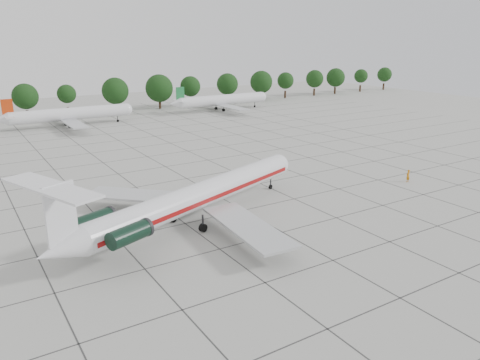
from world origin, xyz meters
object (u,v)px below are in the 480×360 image
at_px(ground_crew, 408,176).
at_px(bg_airliner_d, 222,100).
at_px(bg_airliner_c, 70,114).
at_px(main_airliner, 190,199).

relative_size(ground_crew, bg_airliner_d, 0.07).
relative_size(ground_crew, bg_airliner_c, 0.07).
xyz_separation_m(bg_airliner_c, bg_airliner_d, (43.42, 2.79, 0.00)).
height_order(bg_airliner_c, bg_airliner_d, same).
bearing_deg(main_airliner, bg_airliner_d, 36.65).
distance_m(main_airliner, bg_airliner_d, 86.69).
bearing_deg(ground_crew, bg_airliner_c, -75.65).
relative_size(bg_airliner_c, bg_airliner_d, 1.00).
distance_m(main_airliner, bg_airliner_c, 70.39).
xyz_separation_m(main_airliner, bg_airliner_d, (46.58, 73.12, -0.27)).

